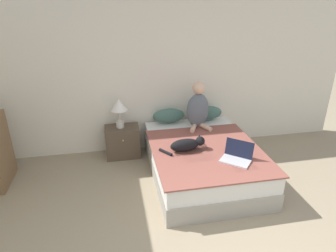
{
  "coord_description": "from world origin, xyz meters",
  "views": [
    {
      "loc": [
        -0.83,
        -1.51,
        2.41
      ],
      "look_at": [
        -0.15,
        1.97,
        0.85
      ],
      "focal_mm": 32.0,
      "sensor_mm": 36.0,
      "label": 1
    }
  ],
  "objects_px": {
    "bed": "(202,160)",
    "pillow_near": "(169,116)",
    "nightstand": "(123,142)",
    "table_lamp": "(119,107)",
    "pillow_far": "(206,113)",
    "person_sitting": "(198,108)",
    "laptop_open": "(237,157)",
    "cat_tabby": "(187,144)"
  },
  "relations": [
    {
      "from": "bed",
      "to": "pillow_near",
      "type": "relative_size",
      "value": 3.79
    },
    {
      "from": "nightstand",
      "to": "table_lamp",
      "type": "bearing_deg",
      "value": 157.66
    },
    {
      "from": "pillow_far",
      "to": "person_sitting",
      "type": "distance_m",
      "value": 0.39
    },
    {
      "from": "pillow_near",
      "to": "laptop_open",
      "type": "distance_m",
      "value": 1.48
    },
    {
      "from": "table_lamp",
      "to": "person_sitting",
      "type": "bearing_deg",
      "value": -9.94
    },
    {
      "from": "pillow_near",
      "to": "laptop_open",
      "type": "xyz_separation_m",
      "value": [
        0.6,
        -1.36,
        -0.07
      ]
    },
    {
      "from": "pillow_far",
      "to": "cat_tabby",
      "type": "bearing_deg",
      "value": -120.72
    },
    {
      "from": "person_sitting",
      "to": "table_lamp",
      "type": "distance_m",
      "value": 1.21
    },
    {
      "from": "laptop_open",
      "to": "cat_tabby",
      "type": "bearing_deg",
      "value": -173.57
    },
    {
      "from": "pillow_far",
      "to": "person_sitting",
      "type": "height_order",
      "value": "person_sitting"
    },
    {
      "from": "pillow_far",
      "to": "laptop_open",
      "type": "height_order",
      "value": "same"
    },
    {
      "from": "pillow_near",
      "to": "cat_tabby",
      "type": "height_order",
      "value": "pillow_near"
    },
    {
      "from": "nightstand",
      "to": "table_lamp",
      "type": "height_order",
      "value": "table_lamp"
    },
    {
      "from": "bed",
      "to": "table_lamp",
      "type": "height_order",
      "value": "table_lamp"
    },
    {
      "from": "cat_tabby",
      "to": "person_sitting",
      "type": "bearing_deg",
      "value": 58.12
    },
    {
      "from": "person_sitting",
      "to": "laptop_open",
      "type": "xyz_separation_m",
      "value": [
        0.19,
        -1.1,
        -0.27
      ]
    },
    {
      "from": "pillow_far",
      "to": "laptop_open",
      "type": "distance_m",
      "value": 1.36
    },
    {
      "from": "bed",
      "to": "person_sitting",
      "type": "height_order",
      "value": "person_sitting"
    },
    {
      "from": "bed",
      "to": "nightstand",
      "type": "bearing_deg",
      "value": 143.29
    },
    {
      "from": "table_lamp",
      "to": "pillow_near",
      "type": "bearing_deg",
      "value": 3.22
    },
    {
      "from": "person_sitting",
      "to": "table_lamp",
      "type": "height_order",
      "value": "person_sitting"
    },
    {
      "from": "person_sitting",
      "to": "pillow_far",
      "type": "bearing_deg",
      "value": 48.02
    },
    {
      "from": "table_lamp",
      "to": "nightstand",
      "type": "bearing_deg",
      "value": -22.34
    },
    {
      "from": "cat_tabby",
      "to": "laptop_open",
      "type": "distance_m",
      "value": 0.66
    },
    {
      "from": "nightstand",
      "to": "person_sitting",
      "type": "bearing_deg",
      "value": -9.7
    },
    {
      "from": "table_lamp",
      "to": "bed",
      "type": "bearing_deg",
      "value": -36.47
    },
    {
      "from": "pillow_far",
      "to": "cat_tabby",
      "type": "xyz_separation_m",
      "value": [
        -0.58,
        -0.98,
        -0.03
      ]
    },
    {
      "from": "bed",
      "to": "laptop_open",
      "type": "bearing_deg",
      "value": -60.57
    },
    {
      "from": "person_sitting",
      "to": "table_lamp",
      "type": "xyz_separation_m",
      "value": [
        -1.19,
        0.21,
        0.02
      ]
    },
    {
      "from": "pillow_far",
      "to": "nightstand",
      "type": "height_order",
      "value": "pillow_far"
    },
    {
      "from": "person_sitting",
      "to": "cat_tabby",
      "type": "relative_size",
      "value": 1.17
    },
    {
      "from": "bed",
      "to": "pillow_near",
      "type": "xyz_separation_m",
      "value": [
        -0.32,
        0.86,
        0.37
      ]
    },
    {
      "from": "pillow_near",
      "to": "person_sitting",
      "type": "xyz_separation_m",
      "value": [
        0.41,
        -0.25,
        0.2
      ]
    },
    {
      "from": "bed",
      "to": "nightstand",
      "type": "height_order",
      "value": "bed"
    },
    {
      "from": "laptop_open",
      "to": "bed",
      "type": "bearing_deg",
      "value": 160.13
    },
    {
      "from": "cat_tabby",
      "to": "bed",
      "type": "bearing_deg",
      "value": 19.38
    },
    {
      "from": "bed",
      "to": "table_lamp",
      "type": "xyz_separation_m",
      "value": [
        -1.1,
        0.81,
        0.59
      ]
    },
    {
      "from": "person_sitting",
      "to": "table_lamp",
      "type": "relative_size",
      "value": 1.56
    },
    {
      "from": "pillow_far",
      "to": "laptop_open",
      "type": "xyz_separation_m",
      "value": [
        -0.04,
        -1.36,
        -0.07
      ]
    },
    {
      "from": "pillow_far",
      "to": "table_lamp",
      "type": "bearing_deg",
      "value": -178.22
    },
    {
      "from": "pillow_far",
      "to": "cat_tabby",
      "type": "height_order",
      "value": "pillow_far"
    },
    {
      "from": "pillow_near",
      "to": "person_sitting",
      "type": "distance_m",
      "value": 0.52
    }
  ]
}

